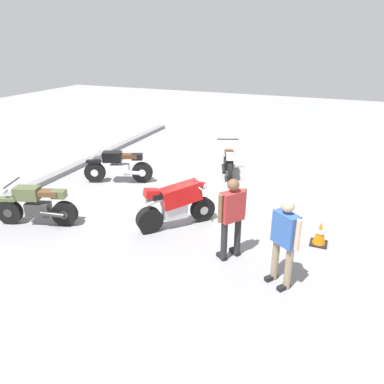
{
  "coord_description": "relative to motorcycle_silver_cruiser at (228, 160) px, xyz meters",
  "views": [
    {
      "loc": [
        -9.09,
        -3.62,
        4.15
      ],
      "look_at": [
        -1.61,
        -0.54,
        0.75
      ],
      "focal_mm": 34.6,
      "sensor_mm": 36.0,
      "label": 1
    }
  ],
  "objects": [
    {
      "name": "motorcycle_olive_vintage",
      "position": [
        -4.97,
        3.16,
        -0.03
      ],
      "size": [
        0.87,
        1.9,
        1.07
      ],
      "rotation": [
        0.0,
        0.0,
        1.89
      ],
      "color": "black",
      "rests_on": "ground"
    },
    {
      "name": "person_in_red_shirt",
      "position": [
        -4.61,
        -1.49,
        0.46
      ],
      "size": [
        0.58,
        0.51,
        1.7
      ],
      "rotation": [
        0.0,
        0.0,
        0.94
      ],
      "color": "#262628",
      "rests_on": "ground"
    },
    {
      "name": "traffic_cone",
      "position": [
        -3.39,
        -3.12,
        -0.26
      ],
      "size": [
        0.36,
        0.36,
        0.53
      ],
      "color": "black",
      "rests_on": "ground"
    },
    {
      "name": "motorcycle_black_cruiser",
      "position": [
        -1.87,
        2.9,
        0.0
      ],
      "size": [
        0.97,
        1.98,
        1.09
      ],
      "rotation": [
        0.0,
        0.0,
        1.96
      ],
      "color": "black",
      "rests_on": "ground"
    },
    {
      "name": "motorcycle_silver_cruiser",
      "position": [
        0.0,
        0.0,
        0.0
      ],
      "size": [
        1.99,
        0.94,
        1.09
      ],
      "rotation": [
        0.0,
        0.0,
        0.37
      ],
      "color": "black",
      "rests_on": "ground"
    },
    {
      "name": "curb_edge",
      "position": [
        -1.78,
        4.99,
        -0.45
      ],
      "size": [
        14.0,
        0.3,
        0.15
      ],
      "primitive_type": "cube",
      "color": "gray",
      "rests_on": "ground"
    },
    {
      "name": "person_in_blue_shirt",
      "position": [
        -5.1,
        -2.58,
        0.43
      ],
      "size": [
        0.51,
        0.57,
        1.67
      ],
      "rotation": [
        0.0,
        0.0,
        2.51
      ],
      "color": "gray",
      "rests_on": "ground"
    },
    {
      "name": "ground_plane",
      "position": [
        -1.78,
        0.39,
        -0.52
      ],
      "size": [
        40.0,
        40.0,
        0.0
      ],
      "primitive_type": "plane",
      "color": "gray"
    },
    {
      "name": "motorcycle_red_sportbike",
      "position": [
        -3.79,
        0.06,
        0.07
      ],
      "size": [
        1.56,
        1.46,
        1.14
      ],
      "rotation": [
        0.0,
        0.0,
        5.54
      ],
      "color": "black",
      "rests_on": "ground"
    }
  ]
}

